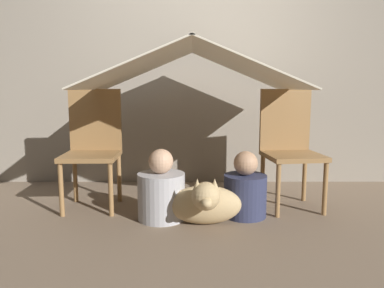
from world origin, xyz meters
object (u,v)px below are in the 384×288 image
object	(u,v)px
dog	(205,203)
person_front	(161,192)
chair_left	(93,144)
person_second	(245,191)
chair_right	(289,144)

from	to	relation	value
dog	person_front	bearing A→B (deg)	155.77
chair_left	person_second	world-z (taller)	chair_left
chair_left	chair_right	xyz separation A→B (m)	(1.58, -0.00, 0.00)
chair_right	person_front	xyz separation A→B (m)	(-1.01, -0.33, -0.30)
chair_right	person_second	xyz separation A→B (m)	(-0.39, -0.26, -0.31)
chair_right	person_front	distance (m)	1.10
chair_left	chair_right	distance (m)	1.58
chair_right	dog	distance (m)	0.90
chair_right	dog	bearing A→B (deg)	-153.27
chair_left	person_second	xyz separation A→B (m)	(1.19, -0.26, -0.31)
chair_left	chair_right	bearing A→B (deg)	-1.31
chair_right	chair_left	bearing A→B (deg)	172.62
chair_right	dog	xyz separation A→B (m)	(-0.69, -0.47, -0.34)
chair_right	person_front	size ratio (longest dim) A/B	1.82
chair_left	dog	xyz separation A→B (m)	(0.88, -0.47, -0.34)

